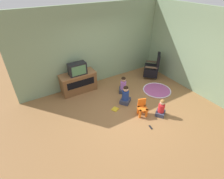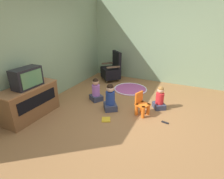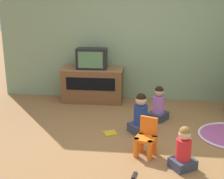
{
  "view_description": "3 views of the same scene",
  "coord_description": "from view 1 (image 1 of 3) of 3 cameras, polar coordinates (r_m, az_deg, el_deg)",
  "views": [
    {
      "loc": [
        -2.74,
        -3.36,
        3.65
      ],
      "look_at": [
        -0.5,
        0.32,
        0.78
      ],
      "focal_mm": 28.0,
      "sensor_mm": 36.0,
      "label": 1
    },
    {
      "loc": [
        -3.34,
        -1.25,
        2.1
      ],
      "look_at": [
        -0.08,
        0.29,
        0.61
      ],
      "focal_mm": 28.0,
      "sensor_mm": 36.0,
      "label": 2
    },
    {
      "loc": [
        0.13,
        -4.33,
        2.13
      ],
      "look_at": [
        -0.38,
        0.28,
        0.75
      ],
      "focal_mm": 50.0,
      "sensor_mm": 36.0,
      "label": 3
    }
  ],
  "objects": [
    {
      "name": "book",
      "position": [
        5.65,
        1.01,
        -6.44
      ],
      "size": [
        0.26,
        0.25,
        0.02
      ],
      "rotation": [
        0.0,
        0.0,
        0.45
      ],
      "color": "gold",
      "rests_on": "ground_plane"
    },
    {
      "name": "tv_cabinet",
      "position": [
        6.45,
        -10.92,
        2.42
      ],
      "size": [
        1.27,
        0.54,
        0.72
      ],
      "color": "brown",
      "rests_on": "ground_plane"
    },
    {
      "name": "television",
      "position": [
        6.13,
        -11.26,
        6.63
      ],
      "size": [
        0.61,
        0.31,
        0.42
      ],
      "color": "black",
      "rests_on": "tv_cabinet"
    },
    {
      "name": "ground_plane",
      "position": [
        5.67,
        6.05,
        -6.67
      ],
      "size": [
        30.0,
        30.0,
        0.0
      ],
      "primitive_type": "plane",
      "color": "olive"
    },
    {
      "name": "remote_control",
      "position": [
        5.19,
        12.51,
        -11.95
      ],
      "size": [
        0.07,
        0.16,
        0.02
      ],
      "rotation": [
        0.0,
        0.0,
        1.38
      ],
      "color": "black",
      "rests_on": "ground_plane"
    },
    {
      "name": "black_armchair",
      "position": [
        7.45,
        13.04,
        6.69
      ],
      "size": [
        0.84,
        0.84,
        1.02
      ],
      "rotation": [
        0.0,
        0.0,
        3.94
      ],
      "color": "brown",
      "rests_on": "ground_plane"
    },
    {
      "name": "child_watching_left",
      "position": [
        5.78,
        4.41,
        -2.01
      ],
      "size": [
        0.45,
        0.44,
        0.66
      ],
      "rotation": [
        0.0,
        0.0,
        0.63
      ],
      "color": "#33384C",
      "rests_on": "ground_plane"
    },
    {
      "name": "yellow_kid_chair",
      "position": [
        5.41,
        9.84,
        -6.27
      ],
      "size": [
        0.35,
        0.34,
        0.53
      ],
      "rotation": [
        0.0,
        0.0,
        -0.35
      ],
      "color": "orange",
      "rests_on": "ground_plane"
    },
    {
      "name": "play_mat",
      "position": [
        6.75,
        14.46,
        -0.17
      ],
      "size": [
        1.04,
        1.04,
        0.04
      ],
      "color": "#A54C8C",
      "rests_on": "ground_plane"
    },
    {
      "name": "wall_right",
      "position": [
        6.58,
        28.19,
        10.04
      ],
      "size": [
        0.12,
        5.3,
        2.88
      ],
      "color": "gray",
      "rests_on": "ground_plane"
    },
    {
      "name": "child_watching_center",
      "position": [
        5.5,
        15.77,
        -5.99
      ],
      "size": [
        0.39,
        0.38,
        0.58
      ],
      "rotation": [
        0.0,
        0.0,
        0.57
      ],
      "color": "#33384C",
      "rests_on": "ground_plane"
    },
    {
      "name": "child_watching_right",
      "position": [
        6.33,
        3.69,
        1.31
      ],
      "size": [
        0.41,
        0.42,
        0.63
      ],
      "rotation": [
        0.0,
        0.0,
        1.0
      ],
      "color": "#33384C",
      "rests_on": "ground_plane"
    },
    {
      "name": "wall_back",
      "position": [
        6.57,
        -6.17,
        13.78
      ],
      "size": [
        5.74,
        0.12,
        2.88
      ],
      "color": "gray",
      "rests_on": "ground_plane"
    }
  ]
}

